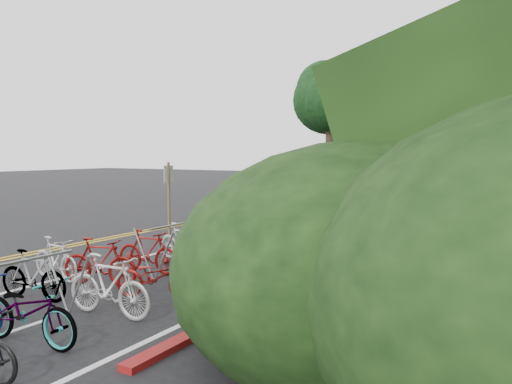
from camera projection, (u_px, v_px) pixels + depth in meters
road_markings at (256, 225)px, 19.23m from camera, size 7.47×80.00×0.01m
red_curb at (401, 227)px, 18.35m from camera, size 0.25×28.00×0.10m
bike_racks_rest at (341, 200)px, 20.50m from camera, size 1.14×23.00×1.17m
signposts_rest at (298, 183)px, 22.51m from camera, size 0.08×18.40×2.50m
bike_front at (56, 259)px, 10.86m from camera, size 0.60×1.60×0.94m
bike_valet at (210, 245)px, 12.42m from camera, size 2.93×15.38×1.08m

